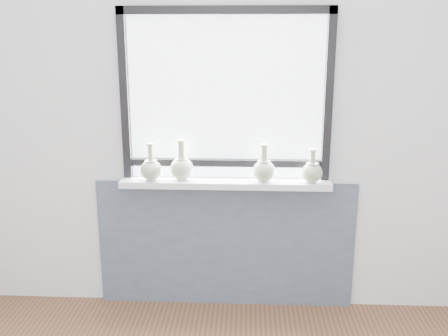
{
  "coord_description": "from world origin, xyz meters",
  "views": [
    {
      "loc": [
        0.14,
        -1.3,
        1.78
      ],
      "look_at": [
        0.0,
        1.55,
        1.02
      ],
      "focal_mm": 40.0,
      "sensor_mm": 36.0,
      "label": 1
    }
  ],
  "objects_px": {
    "vase_b": "(182,167)",
    "vase_c": "(264,169)",
    "windowsill": "(225,183)",
    "vase_a": "(151,169)",
    "vase_d": "(312,172)"
  },
  "relations": [
    {
      "from": "vase_b",
      "to": "vase_c",
      "type": "bearing_deg",
      "value": -2.44
    },
    {
      "from": "windowsill",
      "to": "vase_a",
      "type": "bearing_deg",
      "value": -177.57
    },
    {
      "from": "vase_b",
      "to": "vase_d",
      "type": "bearing_deg",
      "value": -2.25
    },
    {
      "from": "windowsill",
      "to": "vase_d",
      "type": "bearing_deg",
      "value": -2.98
    },
    {
      "from": "windowsill",
      "to": "vase_b",
      "type": "bearing_deg",
      "value": 179.17
    },
    {
      "from": "vase_b",
      "to": "vase_c",
      "type": "relative_size",
      "value": 1.07
    },
    {
      "from": "vase_a",
      "to": "vase_b",
      "type": "xyz_separation_m",
      "value": [
        0.19,
        0.02,
        0.01
      ]
    },
    {
      "from": "vase_a",
      "to": "vase_d",
      "type": "distance_m",
      "value": 1.0
    },
    {
      "from": "vase_a",
      "to": "vase_c",
      "type": "bearing_deg",
      "value": 0.15
    },
    {
      "from": "vase_a",
      "to": "vase_c",
      "type": "relative_size",
      "value": 1.0
    },
    {
      "from": "windowsill",
      "to": "vase_c",
      "type": "height_order",
      "value": "vase_c"
    },
    {
      "from": "windowsill",
      "to": "vase_d",
      "type": "relative_size",
      "value": 6.24
    },
    {
      "from": "vase_a",
      "to": "vase_d",
      "type": "bearing_deg",
      "value": -0.46
    },
    {
      "from": "vase_b",
      "to": "vase_d",
      "type": "distance_m",
      "value": 0.81
    },
    {
      "from": "windowsill",
      "to": "vase_d",
      "type": "distance_m",
      "value": 0.54
    }
  ]
}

